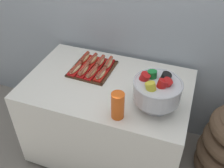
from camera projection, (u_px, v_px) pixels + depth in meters
ground_plane at (108, 147)px, 2.56m from camera, size 10.00×10.00×0.00m
buffet_table at (108, 117)px, 2.30m from camera, size 1.31×0.84×0.80m
serving_tray at (93, 69)px, 2.21m from camera, size 0.34×0.37×0.01m
hot_dog_0 at (76, 69)px, 2.16m from camera, size 0.08×0.19×0.06m
hot_dog_1 at (84, 70)px, 2.14m from camera, size 0.07×0.17×0.06m
hot_dog_2 at (92, 72)px, 2.12m from camera, size 0.07×0.19×0.06m
hot_dog_3 at (101, 74)px, 2.10m from camera, size 0.08×0.16×0.06m
hot_dog_4 at (85, 58)px, 2.28m from camera, size 0.07×0.17×0.06m
hot_dog_5 at (92, 60)px, 2.26m from camera, size 0.08×0.16×0.06m
hot_dog_6 at (100, 62)px, 2.24m from camera, size 0.06×0.16×0.06m
hot_dog_7 at (109, 63)px, 2.22m from camera, size 0.06×0.18×0.06m
punch_bowl at (157, 90)px, 1.76m from camera, size 0.33×0.33×0.27m
cup_stack at (118, 105)px, 1.72m from camera, size 0.09×0.09×0.20m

